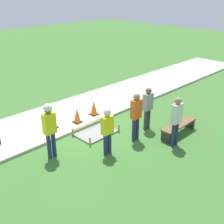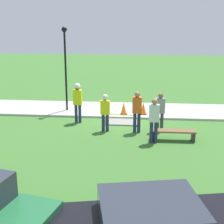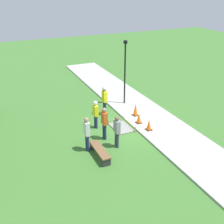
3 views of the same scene
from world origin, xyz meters
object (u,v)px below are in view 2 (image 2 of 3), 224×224
bystander_in_gray_shirt (154,118)px  bystander_in_white_shirt (160,110)px  traffic_cone_far_patch (124,108)px  traffic_cone_near_patch (143,108)px  worker_assistant (78,99)px  lamppost_near (65,57)px  traffic_cone_sidewalk_edge (105,105)px  park_bench (173,133)px  worker_supervisor (105,110)px  bystander_in_orange_shirt (137,109)px

bystander_in_gray_shirt → bystander_in_white_shirt: size_ratio=1.06×
traffic_cone_far_patch → traffic_cone_near_patch: bearing=-174.8°
worker_assistant → lamppost_near: bearing=-63.2°
traffic_cone_near_patch → traffic_cone_sidewalk_edge: size_ratio=0.79×
traffic_cone_far_patch → worker_assistant: (2.11, 1.31, 0.76)m
park_bench → worker_assistant: bearing=-25.8°
park_bench → bystander_in_white_shirt: (0.51, -1.15, 0.66)m
park_bench → worker_supervisor: size_ratio=1.07×
worker_supervisor → bystander_in_orange_shirt: bearing=178.2°
traffic_cone_sidewalk_edge → bystander_in_white_shirt: 3.77m
worker_supervisor → worker_assistant: worker_assistant is taller
lamppost_near → traffic_cone_sidewalk_edge: bearing=172.9°
worker_assistant → bystander_in_white_shirt: 3.94m
bystander_in_orange_shirt → bystander_in_white_shirt: size_ratio=1.06×
traffic_cone_near_patch → bystander_in_orange_shirt: bearing=83.9°
bystander_in_orange_shirt → lamppost_near: size_ratio=0.42×
traffic_cone_far_patch → lamppost_near: 3.98m
traffic_cone_sidewalk_edge → worker_supervisor: 2.85m
traffic_cone_near_patch → bystander_in_orange_shirt: (0.28, 2.61, 0.64)m
traffic_cone_far_patch → bystander_in_orange_shirt: 2.70m
park_bench → worker_assistant: (4.33, -2.09, 0.85)m
traffic_cone_sidewalk_edge → worker_assistant: (1.11, 1.62, 0.67)m
park_bench → bystander_in_orange_shirt: 1.90m
traffic_cone_far_patch → worker_supervisor: worker_supervisor is taller
park_bench → bystander_in_orange_shirt: size_ratio=0.98×
worker_supervisor → bystander_in_orange_shirt: (-1.39, 0.04, 0.06)m
traffic_cone_sidewalk_edge → worker_assistant: 2.08m
bystander_in_gray_shirt → bystander_in_white_shirt: bystander_in_gray_shirt is taller
traffic_cone_far_patch → worker_assistant: worker_assistant is taller
worker_supervisor → worker_assistant: (1.43, -1.17, 0.18)m
traffic_cone_sidewalk_edge → lamppost_near: (2.07, -0.26, 2.39)m
traffic_cone_near_patch → traffic_cone_far_patch: traffic_cone_near_patch is taller
bystander_in_gray_shirt → lamppost_near: 6.48m
worker_supervisor → bystander_in_white_shirt: size_ratio=0.97×
bystander_in_orange_shirt → lamppost_near: lamppost_near is taller
bystander_in_orange_shirt → bystander_in_gray_shirt: 1.41m
bystander_in_gray_shirt → traffic_cone_sidewalk_edge: bearing=-59.4°
traffic_cone_far_patch → bystander_in_orange_shirt: bystander_in_orange_shirt is taller
traffic_cone_sidewalk_edge → park_bench: size_ratio=0.44×
worker_assistant → lamppost_near: 2.72m
bystander_in_orange_shirt → bystander_in_white_shirt: 1.04m
traffic_cone_near_patch → traffic_cone_sidewalk_edge: bearing=-6.3°
traffic_cone_sidewalk_edge → traffic_cone_far_patch: bearing=162.6°
traffic_cone_far_patch → bystander_in_gray_shirt: (-1.41, 3.75, 0.65)m
bystander_in_orange_shirt → bystander_in_gray_shirt: bearing=119.5°
traffic_cone_far_patch → lamppost_near: bearing=-10.5°
bystander_in_gray_shirt → bystander_in_white_shirt: (-0.31, -1.49, -0.07)m
worker_assistant → bystander_in_gray_shirt: bearing=145.3°
traffic_cone_near_patch → bystander_in_white_shirt: size_ratio=0.36×
bystander_in_orange_shirt → lamppost_near: bearing=-39.3°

